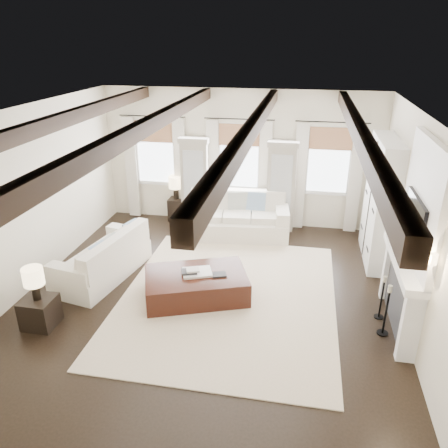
% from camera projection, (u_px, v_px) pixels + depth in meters
% --- Properties ---
extents(ground, '(7.50, 7.50, 0.00)m').
position_uv_depth(ground, '(205.00, 305.00, 7.54)').
color(ground, black).
rests_on(ground, ground).
extents(room_shell, '(6.54, 7.54, 3.22)m').
position_uv_depth(room_shell, '(257.00, 187.00, 7.46)').
color(room_shell, white).
rests_on(room_shell, ground).
extents(area_rug, '(3.71, 4.51, 0.02)m').
position_uv_depth(area_rug, '(228.00, 297.00, 7.73)').
color(area_rug, beige).
rests_on(area_rug, ground).
extents(sofa_back, '(2.41, 1.30, 0.99)m').
position_uv_depth(sofa_back, '(237.00, 218.00, 10.05)').
color(sofa_back, white).
rests_on(sofa_back, ground).
extents(sofa_left, '(1.29, 2.19, 0.88)m').
position_uv_depth(sofa_left, '(105.00, 260.00, 8.29)').
color(sofa_left, white).
rests_on(sofa_left, ground).
extents(ottoman, '(2.02, 1.63, 0.46)m').
position_uv_depth(ottoman, '(196.00, 285.00, 7.68)').
color(ottoman, black).
rests_on(ottoman, ground).
extents(tray, '(0.60, 0.53, 0.04)m').
position_uv_depth(tray, '(197.00, 272.00, 7.60)').
color(tray, white).
rests_on(tray, ottoman).
extents(book_lower, '(0.31, 0.28, 0.04)m').
position_uv_depth(book_lower, '(189.00, 272.00, 7.55)').
color(book_lower, '#262628').
rests_on(book_lower, tray).
extents(book_upper, '(0.27, 0.24, 0.03)m').
position_uv_depth(book_upper, '(193.00, 270.00, 7.53)').
color(book_upper, beige).
rests_on(book_upper, book_lower).
extents(book_loose, '(0.29, 0.25, 0.03)m').
position_uv_depth(book_loose, '(219.00, 275.00, 7.54)').
color(book_loose, '#262628').
rests_on(book_loose, ottoman).
extents(side_table_front, '(0.49, 0.49, 0.49)m').
position_uv_depth(side_table_front, '(40.00, 312.00, 6.92)').
color(side_table_front, black).
rests_on(side_table_front, ground).
extents(lamp_front, '(0.32, 0.32, 0.55)m').
position_uv_depth(lamp_front, '(33.00, 278.00, 6.67)').
color(lamp_front, black).
rests_on(lamp_front, side_table_front).
extents(side_table_back, '(0.37, 0.37, 0.56)m').
position_uv_depth(side_table_back, '(177.00, 209.00, 10.90)').
color(side_table_back, black).
rests_on(side_table_back, ground).
extents(lamp_back, '(0.34, 0.34, 0.58)m').
position_uv_depth(lamp_back, '(176.00, 183.00, 10.63)').
color(lamp_back, black).
rests_on(lamp_back, side_table_back).
extents(candlestick_near, '(0.18, 0.18, 0.87)m').
position_uv_depth(candlestick_near, '(386.00, 314.00, 6.66)').
color(candlestick_near, black).
rests_on(candlestick_near, ground).
extents(candlestick_far, '(0.16, 0.16, 0.77)m').
position_uv_depth(candlestick_far, '(381.00, 301.00, 7.07)').
color(candlestick_far, black).
rests_on(candlestick_far, ground).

